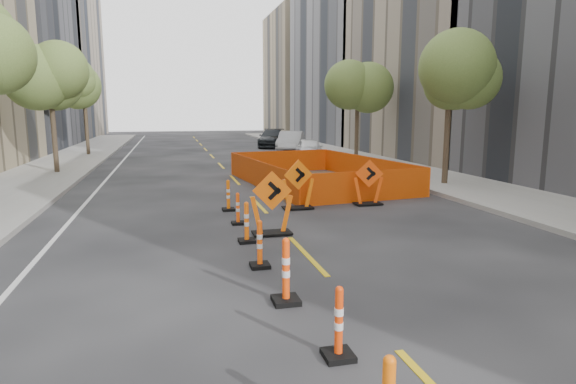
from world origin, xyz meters
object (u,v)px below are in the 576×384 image
object	(u,v)px
parked_car_far	(272,138)
channelizer_3	(286,271)
channelizer_7	(228,195)
parked_car_near	(309,149)
channelizer_2	(339,322)
channelizer_4	(260,244)
channelizer_6	(238,209)
channelizer_5	(247,222)
chevron_sign_left	(272,203)
chevron_sign_center	(298,185)
parked_car_mid	(291,142)
chevron_sign_right	(369,183)

from	to	relation	value
parked_car_far	channelizer_3	bearing A→B (deg)	-85.25
channelizer_7	parked_car_far	bearing A→B (deg)	74.93
parked_car_far	channelizer_7	bearing A→B (deg)	-88.65
channelizer_3	parked_car_near	size ratio (longest dim) A/B	0.28
channelizer_2	channelizer_4	bearing A→B (deg)	94.67
channelizer_6	parked_car_near	bearing A→B (deg)	67.32
channelizer_5	channelizer_6	distance (m)	1.94
chevron_sign_left	chevron_sign_center	distance (m)	3.37
channelizer_2	chevron_sign_center	bearing A→B (deg)	78.10
channelizer_5	parked_car_mid	world-z (taller)	parked_car_mid
channelizer_7	chevron_sign_right	size ratio (longest dim) A/B	0.65
channelizer_3	parked_car_far	size ratio (longest dim) A/B	0.21
channelizer_3	channelizer_6	xyz separation A→B (m)	(0.01, 5.82, -0.11)
channelizer_2	channelizer_6	bearing A→B (deg)	91.65
channelizer_2	channelizer_3	bearing A→B (deg)	96.89
chevron_sign_center	chevron_sign_right	world-z (taller)	chevron_sign_center
channelizer_3	parked_car_far	distance (m)	34.39
channelizer_2	parked_car_near	bearing A→B (deg)	74.45
chevron_sign_right	channelizer_5	bearing A→B (deg)	-120.00
channelizer_3	channelizer_5	distance (m)	3.88
channelizer_4	channelizer_5	world-z (taller)	channelizer_5
channelizer_4	chevron_sign_center	bearing A→B (deg)	67.41
channelizer_7	channelizer_4	bearing A→B (deg)	-90.57
channelizer_2	parked_car_mid	distance (m)	30.69
channelizer_3	chevron_sign_right	distance (m)	8.89
parked_car_near	parked_car_far	xyz separation A→B (m)	(-0.19, 10.79, 0.09)
channelizer_5	channelizer_7	xyz separation A→B (m)	(0.02, 3.88, -0.00)
channelizer_2	channelizer_5	world-z (taller)	channelizer_5
chevron_sign_left	chevron_sign_right	size ratio (longest dim) A/B	1.08
channelizer_3	parked_car_far	world-z (taller)	parked_car_far
channelizer_5	channelizer_2	bearing A→B (deg)	-87.24
parked_car_far	channelizer_6	bearing A→B (deg)	-87.58
channelizer_3	channelizer_6	world-z (taller)	channelizer_3
parked_car_near	parked_car_mid	xyz separation A→B (m)	(0.04, 5.06, 0.12)
channelizer_3	chevron_sign_right	size ratio (longest dim) A/B	0.73
chevron_sign_left	chevron_sign_center	size ratio (longest dim) A/B	1.03
channelizer_5	parked_car_far	xyz separation A→B (m)	(7.00, 29.80, 0.27)
channelizer_3	parked_car_near	world-z (taller)	parked_car_near
channelizer_6	channelizer_5	bearing A→B (deg)	-91.72
channelizer_2	chevron_sign_center	size ratio (longest dim) A/B	0.61
parked_car_mid	channelizer_4	bearing A→B (deg)	-84.73
channelizer_3	channelizer_7	size ratio (longest dim) A/B	1.12
chevron_sign_right	parked_car_mid	distance (m)	20.56
chevron_sign_right	channelizer_3	bearing A→B (deg)	-99.57
channelizer_5	parked_car_far	world-z (taller)	parked_car_far
channelizer_4	parked_car_near	bearing A→B (deg)	70.97
channelizer_6	parked_car_near	xyz separation A→B (m)	(7.13, 17.07, 0.23)
channelizer_3	channelizer_6	size ratio (longest dim) A/B	1.24
channelizer_2	chevron_sign_right	size ratio (longest dim) A/B	0.64
channelizer_2	chevron_sign_right	xyz separation A→B (m)	(4.48, 9.47, 0.28)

